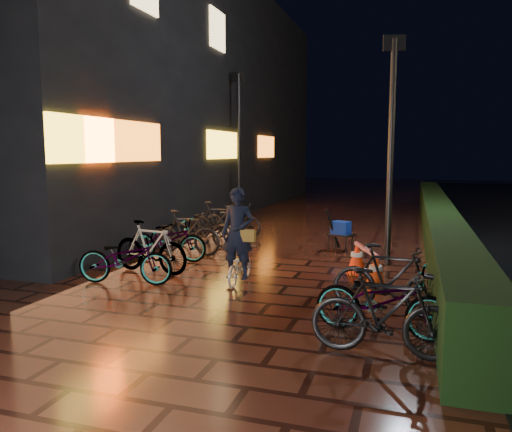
% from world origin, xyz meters
% --- Properties ---
extents(ground, '(80.00, 80.00, 0.00)m').
position_xyz_m(ground, '(0.00, 0.00, 0.00)').
color(ground, '#381911').
rests_on(ground, ground).
extents(hedge, '(0.70, 20.00, 1.00)m').
position_xyz_m(hedge, '(3.30, 8.00, 0.50)').
color(hedge, black).
rests_on(hedge, ground).
extents(storefront_block, '(12.09, 22.00, 9.00)m').
position_xyz_m(storefront_block, '(-9.50, 11.50, 4.50)').
color(storefront_block, black).
rests_on(storefront_block, ground).
extents(lamp_post_hedge, '(0.45, 0.19, 4.70)m').
position_xyz_m(lamp_post_hedge, '(2.16, 4.03, 2.58)').
color(lamp_post_hedge, black).
rests_on(lamp_post_hedge, ground).
extents(lamp_post_sf, '(0.48, 0.16, 5.04)m').
position_xyz_m(lamp_post_sf, '(-3.10, 9.48, 2.77)').
color(lamp_post_sf, black).
rests_on(lamp_post_sf, ground).
extents(cyclist, '(0.63, 1.22, 1.74)m').
position_xyz_m(cyclist, '(-0.32, 1.57, 0.65)').
color(cyclist, silver).
rests_on(cyclist, ground).
extents(traffic_barrier, '(0.88, 1.52, 0.62)m').
position_xyz_m(traffic_barrier, '(1.85, 2.43, 0.31)').
color(traffic_barrier, '#FF410D').
rests_on(traffic_barrier, ground).
extents(cart_assembly, '(0.69, 0.59, 1.03)m').
position_xyz_m(cart_assembly, '(1.00, 5.11, 0.53)').
color(cart_assembly, black).
rests_on(cart_assembly, ground).
extents(parked_bikes_storefront, '(2.04, 6.32, 1.03)m').
position_xyz_m(parked_bikes_storefront, '(-2.32, 3.72, 0.48)').
color(parked_bikes_storefront, black).
rests_on(parked_bikes_storefront, ground).
extents(parked_bikes_hedge, '(1.85, 2.24, 1.03)m').
position_xyz_m(parked_bikes_hedge, '(2.34, -0.23, 0.50)').
color(parked_bikes_hedge, black).
rests_on(parked_bikes_hedge, ground).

